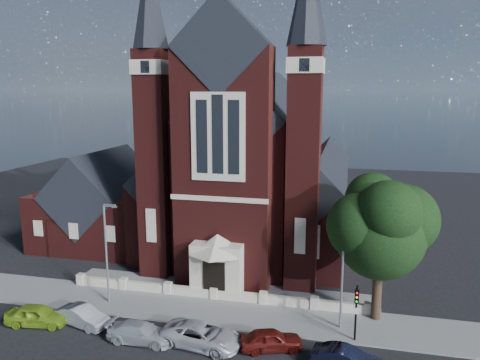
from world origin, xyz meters
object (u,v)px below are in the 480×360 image
object	(u,v)px
car_lime_van	(37,315)
car_dark_red	(271,340)
street_lamp_left	(107,248)
street_lamp_right	(344,268)
traffic_signal	(356,306)
car_navy	(347,360)
car_silver_a	(83,316)
parish_hall	(104,206)
street_tree	(382,230)
church	(255,167)
car_white_suv	(202,335)
car_silver_b	(141,333)

from	to	relation	value
car_lime_van	car_dark_red	xyz separation A→B (m)	(16.87, 0.64, -0.06)
street_lamp_left	street_lamp_right	distance (m)	18.00
traffic_signal	car_navy	distance (m)	3.93
traffic_signal	car_silver_a	bearing A→B (deg)	-173.48
parish_hall	car_navy	distance (m)	32.78
street_lamp_right	car_silver_a	distance (m)	18.88
traffic_signal	street_lamp_right	bearing A→B (deg)	120.01
street_tree	street_lamp_left	bearing A→B (deg)	-175.24
parish_hall	street_tree	bearing A→B (deg)	-23.26
car_lime_van	street_lamp_left	bearing A→B (deg)	-45.16
car_silver_a	church	bearing A→B (deg)	-4.23
street_lamp_left	street_lamp_right	bearing A→B (deg)	0.00
car_white_suv	car_lime_van	bearing A→B (deg)	98.69
street_lamp_left	street_lamp_right	world-z (taller)	same
street_lamp_right	car_white_suv	xyz separation A→B (m)	(-8.92, -4.41, -3.84)
street_lamp_right	car_dark_red	size ratio (longest dim) A/B	1.97
car_silver_a	car_white_suv	size ratio (longest dim) A/B	0.78
street_lamp_left	car_lime_van	distance (m)	6.73
street_tree	car_silver_a	distance (m)	22.21
car_navy	car_white_suv	bearing A→B (deg)	96.24
traffic_signal	car_dark_red	world-z (taller)	traffic_signal
car_silver_a	street_lamp_right	bearing A→B (deg)	-63.10
street_lamp_left	car_lime_van	size ratio (longest dim) A/B	1.82
church	car_dark_red	size ratio (longest dim) A/B	8.49
church	car_silver_b	bearing A→B (deg)	-97.13
car_lime_van	traffic_signal	bearing A→B (deg)	-91.34
car_lime_van	car_silver_b	xyz separation A→B (m)	(8.21, -0.41, -0.09)
street_lamp_right	car_navy	bearing A→B (deg)	-85.26
car_silver_b	car_white_suv	bearing A→B (deg)	-84.01
church	street_lamp_right	distance (m)	21.76
street_tree	street_lamp_right	bearing A→B (deg)	-145.74
church	traffic_signal	world-z (taller)	church
street_tree	street_lamp_right	world-z (taller)	street_tree
church	car_navy	xyz separation A→B (m)	(10.50, -23.94, -7.48)
car_silver_a	car_silver_b	bearing A→B (deg)	-87.21
street_lamp_right	car_dark_red	world-z (taller)	street_lamp_right
car_white_suv	street_lamp_left	bearing A→B (deg)	72.64
parish_hall	car_navy	xyz separation A→B (m)	(26.50, -18.99, -3.31)
church	street_lamp_right	world-z (taller)	church
car_silver_a	car_dark_red	xyz separation A→B (m)	(13.68, -0.05, 0.00)
parish_hall	car_silver_a	bearing A→B (deg)	-65.74
church	car_silver_a	xyz separation A→B (m)	(-8.00, -22.69, -7.49)
parish_hall	car_lime_van	size ratio (longest dim) A/B	2.75
car_lime_van	car_navy	size ratio (longest dim) A/B	1.04
car_white_suv	car_navy	size ratio (longest dim) A/B	1.28
parish_hall	car_silver_b	xyz separation A→B (m)	(13.02, -18.85, -3.34)
street_lamp_right	traffic_signal	xyz separation A→B (m)	(0.91, -1.57, -2.02)
car_dark_red	street_tree	bearing A→B (deg)	-70.76
car_silver_a	car_silver_b	world-z (taller)	car_silver_a
parish_hall	street_lamp_right	world-z (taller)	parish_hall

